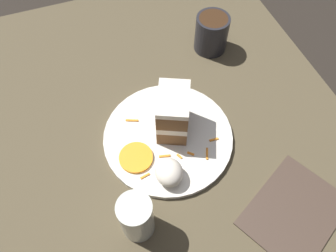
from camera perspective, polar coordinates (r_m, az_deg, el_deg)
name	(u,v)px	position (r m, az deg, el deg)	size (l,w,h in m)	color
ground_plane	(153,135)	(0.75, -2.68, -1.51)	(6.00, 6.00, 0.00)	black
dining_table	(152,131)	(0.74, -2.73, -0.88)	(0.99, 0.87, 0.03)	#4C422D
plate	(168,137)	(0.71, 0.00, -1.88)	(0.28, 0.28, 0.01)	silver
cake_slice	(173,113)	(0.67, 0.90, 2.31)	(0.11, 0.09, 0.11)	brown
cream_dollop	(169,172)	(0.64, 0.18, -8.05)	(0.06, 0.05, 0.04)	silver
orange_garnish	(136,158)	(0.67, -5.60, -5.48)	(0.07, 0.07, 0.01)	orange
carrot_shreds_scatter	(174,149)	(0.68, 0.99, -3.97)	(0.15, 0.18, 0.00)	orange
drinking_glass	(137,219)	(0.59, -5.43, -15.79)	(0.06, 0.06, 0.11)	beige
coffee_mug	(212,32)	(0.85, 7.60, 15.89)	(0.08, 0.08, 0.09)	#232328
menu_card	(294,212)	(0.69, 21.11, -13.75)	(0.15, 0.19, 0.00)	#423328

